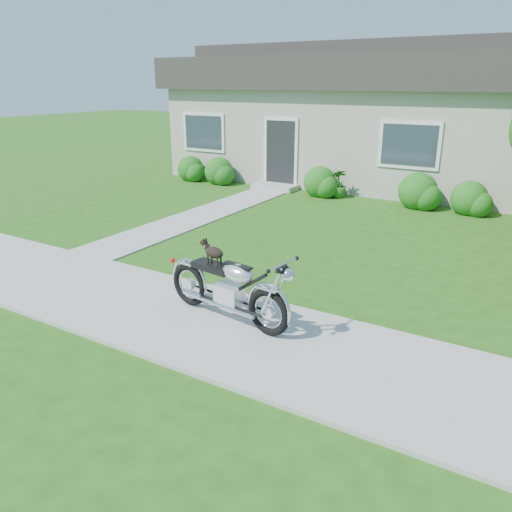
{
  "coord_description": "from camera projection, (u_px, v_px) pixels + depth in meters",
  "views": [
    {
      "loc": [
        6.07,
        -5.11,
        3.26
      ],
      "look_at": [
        2.39,
        1.0,
        0.75
      ],
      "focal_mm": 35.0,
      "sensor_mm": 36.0,
      "label": 1
    }
  ],
  "objects": [
    {
      "name": "potted_plant_left",
      "position": [
        214.0,
        173.0,
        16.81
      ],
      "size": [
        0.67,
        0.72,
        0.68
      ],
      "primitive_type": "imported",
      "rotation": [
        0.0,
        0.0,
        1.83
      ],
      "color": "#255616",
      "rests_on": "ground"
    },
    {
      "name": "ground",
      "position": [
        100.0,
        292.0,
        8.16
      ],
      "size": [
        80.0,
        80.0,
        0.0
      ],
      "primitive_type": "plane",
      "color": "#235114",
      "rests_on": "ground"
    },
    {
      "name": "house",
      "position": [
        361.0,
        115.0,
        17.14
      ],
      "size": [
        12.6,
        7.03,
        4.5
      ],
      "color": "#A7A197",
      "rests_on": "ground"
    },
    {
      "name": "shrub_row",
      "position": [
        318.0,
        182.0,
        14.87
      ],
      "size": [
        9.96,
        1.04,
        1.04
      ],
      "color": "#206019",
      "rests_on": "ground"
    },
    {
      "name": "motorcycle_with_dog",
      "position": [
        229.0,
        287.0,
        6.95
      ],
      "size": [
        2.22,
        0.65,
        1.12
      ],
      "rotation": [
        0.0,
        0.0,
        -0.14
      ],
      "color": "black",
      "rests_on": "sidewalk"
    },
    {
      "name": "sidewalk",
      "position": [
        100.0,
        290.0,
        8.16
      ],
      "size": [
        24.0,
        2.2,
        0.04
      ],
      "primitive_type": "cube",
      "color": "#9E9B93",
      "rests_on": "ground"
    },
    {
      "name": "walkway",
      "position": [
        207.0,
        213.0,
        12.93
      ],
      "size": [
        1.2,
        8.0,
        0.03
      ],
      "primitive_type": "cube",
      "color": "#9E9B93",
      "rests_on": "ground"
    },
    {
      "name": "potted_plant_right",
      "position": [
        339.0,
        184.0,
        14.6
      ],
      "size": [
        0.66,
        0.66,
        0.83
      ],
      "primitive_type": "imported",
      "rotation": [
        0.0,
        0.0,
        3.9
      ],
      "color": "#25631B",
      "rests_on": "ground"
    }
  ]
}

